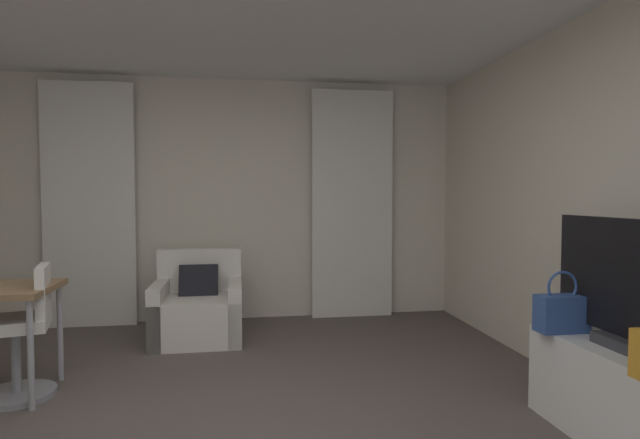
{
  "coord_description": "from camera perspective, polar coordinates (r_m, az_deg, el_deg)",
  "views": [
    {
      "loc": [
        0.14,
        -2.61,
        1.35
      ],
      "look_at": [
        0.77,
        1.33,
        1.16
      ],
      "focal_mm": 28.62,
      "sensor_mm": 36.0,
      "label": 1
    }
  ],
  "objects": [
    {
      "name": "desk_chair",
      "position": [
        4.02,
        -30.33,
        -11.44
      ],
      "size": [
        0.48,
        0.48,
        0.88
      ],
      "color": "gray",
      "rests_on": "ground"
    },
    {
      "name": "curtain_left_panel",
      "position": [
        5.72,
        -24.37,
        1.48
      ],
      "size": [
        0.9,
        0.06,
        2.5
      ],
      "color": "silver",
      "rests_on": "ground"
    },
    {
      "name": "curtain_right_panel",
      "position": [
        5.65,
        3.62,
        1.71
      ],
      "size": [
        0.9,
        0.06,
        2.5
      ],
      "color": "silver",
      "rests_on": "ground"
    },
    {
      "name": "armchair",
      "position": [
        4.98,
        -13.45,
        -9.79
      ],
      "size": [
        0.81,
        0.77,
        0.82
      ],
      "color": "silver",
      "rests_on": "ground"
    },
    {
      "name": "tv_console",
      "position": [
        3.29,
        31.5,
        -16.92
      ],
      "size": [
        0.45,
        1.19,
        0.53
      ],
      "color": "white",
      "rests_on": "ground"
    },
    {
      "name": "wall_window",
      "position": [
        5.65,
        -10.44,
        2.18
      ],
      "size": [
        5.12,
        0.06,
        2.6
      ],
      "color": "beige",
      "rests_on": "ground"
    },
    {
      "name": "tv_flatscreen",
      "position": [
        3.17,
        31.46,
        -6.51
      ],
      "size": [
        0.2,
        1.14,
        0.7
      ],
      "color": "#333338",
      "rests_on": "tv_console"
    },
    {
      "name": "handbag_primary",
      "position": [
        3.43,
        25.43,
        -9.31
      ],
      "size": [
        0.3,
        0.14,
        0.37
      ],
      "color": "#335193",
      "rests_on": "tv_console"
    }
  ]
}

